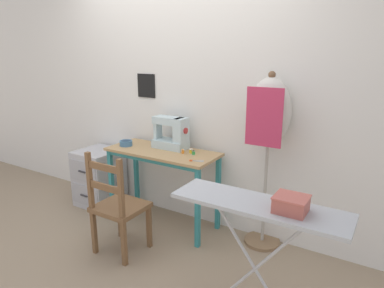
# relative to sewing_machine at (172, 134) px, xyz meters

# --- Properties ---
(ground_plane) EXTENTS (14.00, 14.00, 0.00)m
(ground_plane) POSITION_rel_sewing_machine_xyz_m (-0.04, -0.35, -0.91)
(ground_plane) COLOR gray
(wall_back) EXTENTS (10.00, 0.06, 2.55)m
(wall_back) POSITION_rel_sewing_machine_xyz_m (-0.04, 0.18, 0.36)
(wall_back) COLOR silver
(wall_back) RESTS_ON ground_plane
(sewing_table) EXTENTS (1.10, 0.46, 0.77)m
(sewing_table) POSITION_rel_sewing_machine_xyz_m (-0.04, -0.13, -0.26)
(sewing_table) COLOR tan
(sewing_table) RESTS_ON ground_plane
(sewing_machine) EXTENTS (0.35, 0.18, 0.33)m
(sewing_machine) POSITION_rel_sewing_machine_xyz_m (0.00, 0.00, 0.00)
(sewing_machine) COLOR silver
(sewing_machine) RESTS_ON sewing_table
(fabric_bowl) EXTENTS (0.13, 0.13, 0.05)m
(fabric_bowl) POSITION_rel_sewing_machine_xyz_m (-0.45, -0.17, -0.12)
(fabric_bowl) COLOR teal
(fabric_bowl) RESTS_ON sewing_table
(scissors) EXTENTS (0.13, 0.07, 0.01)m
(scissors) POSITION_rel_sewing_machine_xyz_m (0.39, -0.23, -0.14)
(scissors) COLOR silver
(scissors) RESTS_ON sewing_table
(thread_spool_near_machine) EXTENTS (0.03, 0.03, 0.04)m
(thread_spool_near_machine) POSITION_rel_sewing_machine_xyz_m (0.19, -0.10, -0.12)
(thread_spool_near_machine) COLOR orange
(thread_spool_near_machine) RESTS_ON sewing_table
(thread_spool_mid_table) EXTENTS (0.04, 0.04, 0.04)m
(thread_spool_mid_table) POSITION_rel_sewing_machine_xyz_m (0.25, -0.05, -0.12)
(thread_spool_mid_table) COLOR yellow
(thread_spool_mid_table) RESTS_ON sewing_table
(thread_spool_far_edge) EXTENTS (0.03, 0.03, 0.04)m
(thread_spool_far_edge) POSITION_rel_sewing_machine_xyz_m (0.29, -0.08, -0.13)
(thread_spool_far_edge) COLOR green
(thread_spool_far_edge) RESTS_ON sewing_table
(wooden_chair) EXTENTS (0.40, 0.38, 0.91)m
(wooden_chair) POSITION_rel_sewing_machine_xyz_m (-0.06, -0.72, -0.49)
(wooden_chair) COLOR brown
(wooden_chair) RESTS_ON ground_plane
(filing_cabinet) EXTENTS (0.43, 0.47, 0.62)m
(filing_cabinet) POSITION_rel_sewing_machine_xyz_m (-0.94, -0.10, -0.60)
(filing_cabinet) COLOR #B7B7BC
(filing_cabinet) RESTS_ON ground_plane
(dress_form) EXTENTS (0.35, 0.32, 1.53)m
(dress_form) POSITION_rel_sewing_machine_xyz_m (0.94, 0.05, 0.22)
(dress_form) COLOR #846647
(dress_form) RESTS_ON ground_plane
(ironing_board) EXTENTS (1.02, 0.30, 0.85)m
(ironing_board) POSITION_rel_sewing_machine_xyz_m (1.23, -0.91, -0.12)
(ironing_board) COLOR #ADB2B7
(ironing_board) RESTS_ON ground_plane
(storage_box) EXTENTS (0.18, 0.16, 0.09)m
(storage_box) POSITION_rel_sewing_machine_xyz_m (1.42, -0.92, -0.02)
(storage_box) COLOR #AD564C
(storage_box) RESTS_ON ironing_board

